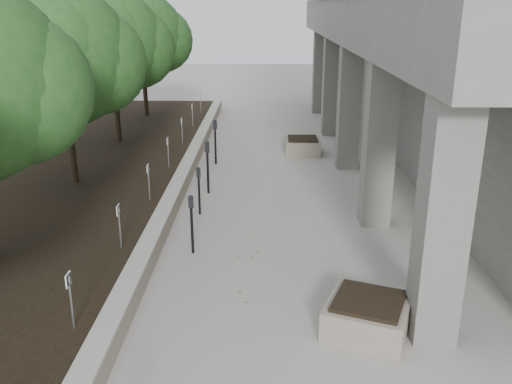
{
  "coord_description": "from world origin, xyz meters",
  "views": [
    {
      "loc": [
        0.64,
        -6.93,
        5.23
      ],
      "look_at": [
        0.44,
        5.55,
        0.95
      ],
      "focal_mm": 38.46,
      "sensor_mm": 36.0,
      "label": 1
    }
  ],
  "objects_px": {
    "crabapple_tree_4": "(113,67)",
    "parking_meter_2": "(192,224)",
    "crabapple_tree_5": "(143,54)",
    "parking_meter_5": "(215,142)",
    "parking_meter_3": "(199,191)",
    "parking_meter_4": "(208,167)",
    "planter_front": "(368,315)",
    "planter_back": "(302,145)",
    "crabapple_tree_3": "(65,86)"
  },
  "relations": [
    {
      "from": "parking_meter_3",
      "to": "parking_meter_4",
      "type": "xyz_separation_m",
      "value": [
        0.06,
        1.7,
        0.13
      ]
    },
    {
      "from": "crabapple_tree_3",
      "to": "planter_front",
      "type": "xyz_separation_m",
      "value": [
        7.18,
        -6.9,
        -2.82
      ]
    },
    {
      "from": "crabapple_tree_4",
      "to": "parking_meter_5",
      "type": "relative_size",
      "value": 3.48
    },
    {
      "from": "parking_meter_3",
      "to": "planter_back",
      "type": "xyz_separation_m",
      "value": [
        3.09,
        6.28,
        -0.35
      ]
    },
    {
      "from": "crabapple_tree_4",
      "to": "parking_meter_2",
      "type": "height_order",
      "value": "crabapple_tree_4"
    },
    {
      "from": "parking_meter_4",
      "to": "parking_meter_5",
      "type": "relative_size",
      "value": 1.0
    },
    {
      "from": "planter_back",
      "to": "crabapple_tree_3",
      "type": "bearing_deg",
      "value": -145.05
    },
    {
      "from": "parking_meter_4",
      "to": "planter_back",
      "type": "xyz_separation_m",
      "value": [
        3.03,
        4.58,
        -0.48
      ]
    },
    {
      "from": "parking_meter_5",
      "to": "planter_front",
      "type": "relative_size",
      "value": 1.19
    },
    {
      "from": "parking_meter_3",
      "to": "parking_meter_5",
      "type": "xyz_separation_m",
      "value": [
        0.01,
        4.8,
        0.14
      ]
    },
    {
      "from": "parking_meter_2",
      "to": "planter_front",
      "type": "height_order",
      "value": "parking_meter_2"
    },
    {
      "from": "parking_meter_5",
      "to": "planter_back",
      "type": "height_order",
      "value": "parking_meter_5"
    },
    {
      "from": "crabapple_tree_5",
      "to": "parking_meter_2",
      "type": "xyz_separation_m",
      "value": [
        3.86,
        -13.86,
        -2.44
      ]
    },
    {
      "from": "parking_meter_2",
      "to": "planter_front",
      "type": "xyz_separation_m",
      "value": [
        3.32,
        -3.04,
        -0.37
      ]
    },
    {
      "from": "planter_front",
      "to": "planter_back",
      "type": "distance_m",
      "value": 11.69
    },
    {
      "from": "parking_meter_2",
      "to": "parking_meter_3",
      "type": "relative_size",
      "value": 1.05
    },
    {
      "from": "parking_meter_3",
      "to": "parking_meter_4",
      "type": "bearing_deg",
      "value": 74.51
    },
    {
      "from": "parking_meter_4",
      "to": "parking_meter_5",
      "type": "xyz_separation_m",
      "value": [
        -0.05,
        3.1,
        0.0
      ]
    },
    {
      "from": "crabapple_tree_3",
      "to": "crabapple_tree_4",
      "type": "xyz_separation_m",
      "value": [
        0.0,
        5.0,
        0.0
      ]
    },
    {
      "from": "parking_meter_5",
      "to": "planter_front",
      "type": "distance_m",
      "value": 10.77
    },
    {
      "from": "crabapple_tree_5",
      "to": "crabapple_tree_3",
      "type": "bearing_deg",
      "value": -90.0
    },
    {
      "from": "crabapple_tree_5",
      "to": "parking_meter_5",
      "type": "relative_size",
      "value": 3.48
    },
    {
      "from": "crabapple_tree_3",
      "to": "planter_back",
      "type": "xyz_separation_m",
      "value": [
        6.84,
        4.78,
        -2.82
      ]
    },
    {
      "from": "crabapple_tree_3",
      "to": "parking_meter_3",
      "type": "height_order",
      "value": "crabapple_tree_3"
    },
    {
      "from": "parking_meter_4",
      "to": "planter_front",
      "type": "relative_size",
      "value": 1.19
    },
    {
      "from": "crabapple_tree_5",
      "to": "planter_front",
      "type": "distance_m",
      "value": 18.58
    },
    {
      "from": "planter_front",
      "to": "crabapple_tree_3",
      "type": "bearing_deg",
      "value": 136.13
    },
    {
      "from": "crabapple_tree_3",
      "to": "parking_meter_5",
      "type": "bearing_deg",
      "value": 41.25
    },
    {
      "from": "parking_meter_5",
      "to": "planter_back",
      "type": "xyz_separation_m",
      "value": [
        3.08,
        1.48,
        -0.49
      ]
    },
    {
      "from": "parking_meter_4",
      "to": "crabapple_tree_5",
      "type": "bearing_deg",
      "value": 109.01
    },
    {
      "from": "crabapple_tree_3",
      "to": "planter_back",
      "type": "distance_m",
      "value": 8.81
    },
    {
      "from": "planter_front",
      "to": "planter_back",
      "type": "xyz_separation_m",
      "value": [
        -0.34,
        11.68,
        -0.01
      ]
    },
    {
      "from": "crabapple_tree_4",
      "to": "parking_meter_5",
      "type": "height_order",
      "value": "crabapple_tree_4"
    },
    {
      "from": "crabapple_tree_3",
      "to": "planter_back",
      "type": "height_order",
      "value": "crabapple_tree_3"
    },
    {
      "from": "crabapple_tree_4",
      "to": "planter_back",
      "type": "xyz_separation_m",
      "value": [
        6.84,
        -0.22,
        -2.82
      ]
    },
    {
      "from": "planter_back",
      "to": "crabapple_tree_5",
      "type": "bearing_deg",
      "value": 142.64
    },
    {
      "from": "parking_meter_3",
      "to": "planter_front",
      "type": "height_order",
      "value": "parking_meter_3"
    },
    {
      "from": "crabapple_tree_5",
      "to": "planter_back",
      "type": "distance_m",
      "value": 9.06
    },
    {
      "from": "parking_meter_4",
      "to": "parking_meter_3",
      "type": "bearing_deg",
      "value": -94.28
    },
    {
      "from": "crabapple_tree_5",
      "to": "parking_meter_3",
      "type": "xyz_separation_m",
      "value": [
        3.74,
        -11.5,
        -2.47
      ]
    },
    {
      "from": "parking_meter_3",
      "to": "planter_back",
      "type": "height_order",
      "value": "parking_meter_3"
    },
    {
      "from": "parking_meter_4",
      "to": "planter_front",
      "type": "bearing_deg",
      "value": -66.79
    },
    {
      "from": "crabapple_tree_4",
      "to": "parking_meter_4",
      "type": "xyz_separation_m",
      "value": [
        3.81,
        -4.8,
        -2.34
      ]
    },
    {
      "from": "crabapple_tree_3",
      "to": "parking_meter_3",
      "type": "relative_size",
      "value": 4.22
    },
    {
      "from": "parking_meter_3",
      "to": "parking_meter_4",
      "type": "distance_m",
      "value": 1.7
    },
    {
      "from": "crabapple_tree_4",
      "to": "parking_meter_5",
      "type": "xyz_separation_m",
      "value": [
        3.76,
        -1.7,
        -2.34
      ]
    },
    {
      "from": "parking_meter_2",
      "to": "planter_front",
      "type": "bearing_deg",
      "value": -48.59
    },
    {
      "from": "parking_meter_4",
      "to": "crabapple_tree_4",
      "type": "bearing_deg",
      "value": 126.18
    },
    {
      "from": "parking_meter_3",
      "to": "parking_meter_5",
      "type": "bearing_deg",
      "value": 76.42
    },
    {
      "from": "crabapple_tree_5",
      "to": "planter_front",
      "type": "xyz_separation_m",
      "value": [
        7.18,
        -16.9,
        -2.82
      ]
    }
  ]
}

